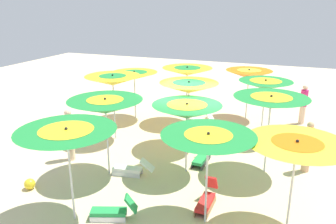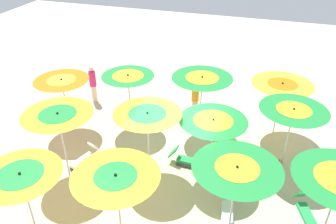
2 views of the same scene
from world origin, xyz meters
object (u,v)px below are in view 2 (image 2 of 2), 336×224
at_px(beach_umbrella_10, 293,114).
at_px(beach_umbrella_3, 128,79).
at_px(beach_umbrella_7, 213,126).
at_px(lounger_0, 188,160).
at_px(beach_umbrella_1, 58,118).
at_px(lounger_4, 85,159).
at_px(beach_umbrella_4, 148,119).
at_px(beach_umbrella_5, 116,181).
at_px(beach_umbrella_9, 282,88).
at_px(lounger_1, 227,210).
at_px(beachgoer_1, 93,84).
at_px(beach_umbrella_2, 21,179).
at_px(beach_umbrella_8, 236,174).
at_px(lounger_3, 305,212).
at_px(beachgoer_0, 195,98).
at_px(beach_umbrella_6, 202,82).
at_px(lounger_2, 264,160).
at_px(beach_umbrella_0, 62,84).

bearing_deg(beach_umbrella_10, beach_umbrella_3, -6.42).
bearing_deg(beach_umbrella_7, lounger_0, -21.51).
xyz_separation_m(beach_umbrella_1, beach_umbrella_3, (-0.82, -3.26, -0.12)).
xyz_separation_m(lounger_0, lounger_4, (3.40, 1.00, 0.00)).
xyz_separation_m(beach_umbrella_4, beach_umbrella_7, (-1.87, -0.54, -0.23)).
height_order(beach_umbrella_7, lounger_0, beach_umbrella_7).
bearing_deg(beach_umbrella_1, lounger_4, -104.96).
distance_m(beach_umbrella_1, beach_umbrella_5, 3.40).
height_order(beach_umbrella_7, beach_umbrella_10, beach_umbrella_10).
xyz_separation_m(beach_umbrella_9, lounger_1, (1.06, 4.53, -1.84)).
relative_size(beach_umbrella_5, beachgoer_1, 1.47).
height_order(beach_umbrella_3, beach_umbrella_9, beach_umbrella_3).
distance_m(beach_umbrella_5, lounger_0, 4.28).
relative_size(beach_umbrella_7, lounger_4, 1.85).
xyz_separation_m(beach_umbrella_2, lounger_1, (-4.80, -2.19, -1.76)).
relative_size(lounger_0, lounger_1, 1.00).
relative_size(beach_umbrella_8, lounger_3, 2.07).
relative_size(lounger_0, beachgoer_0, 0.81).
height_order(beach_umbrella_1, beach_umbrella_9, beach_umbrella_1).
distance_m(beach_umbrella_8, beachgoer_0, 6.19).
bearing_deg(beachgoer_0, beach_umbrella_4, 55.95).
xyz_separation_m(beach_umbrella_10, lounger_4, (6.44, 1.91, -1.88)).
distance_m(beach_umbrella_1, beach_umbrella_6, 5.08).
bearing_deg(beach_umbrella_9, lounger_2, 83.06).
distance_m(beach_umbrella_2, beach_umbrella_4, 3.78).
bearing_deg(beach_umbrella_2, beach_umbrella_8, -162.85).
bearing_deg(beach_umbrella_8, beach_umbrella_10, -111.09).
xyz_separation_m(beach_umbrella_0, beach_umbrella_3, (-2.23, -0.91, 0.10)).
height_order(beach_umbrella_3, lounger_1, beach_umbrella_3).
xyz_separation_m(beach_umbrella_4, lounger_2, (-3.53, -1.62, -1.98)).
bearing_deg(beach_umbrella_6, beach_umbrella_1, 46.31).
relative_size(beach_umbrella_10, lounger_3, 1.98).
bearing_deg(beach_umbrella_0, beach_umbrella_4, 158.93).
relative_size(lounger_2, lounger_3, 1.01).
bearing_deg(beach_umbrella_6, beachgoer_0, -68.02).
height_order(beach_umbrella_9, lounger_4, beach_umbrella_9).
bearing_deg(lounger_3, beachgoer_0, -155.56).
height_order(lounger_2, lounger_3, lounger_2).
relative_size(beach_umbrella_2, beach_umbrella_3, 0.93).
distance_m(beach_umbrella_2, lounger_1, 5.56).
height_order(beach_umbrella_3, beach_umbrella_8, beach_umbrella_8).
relative_size(beach_umbrella_5, beachgoer_0, 1.55).
relative_size(beach_umbrella_3, lounger_2, 1.98).
bearing_deg(beach_umbrella_4, beach_umbrella_9, -136.46).
bearing_deg(lounger_1, beach_umbrella_9, 157.87).
height_order(beach_umbrella_2, beach_umbrella_4, beach_umbrella_4).
height_order(beach_umbrella_6, beach_umbrella_7, beach_umbrella_6).
bearing_deg(beach_umbrella_0, beach_umbrella_3, -157.91).
height_order(beach_umbrella_2, beach_umbrella_5, beach_umbrella_5).
distance_m(beach_umbrella_6, beach_umbrella_10, 3.30).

